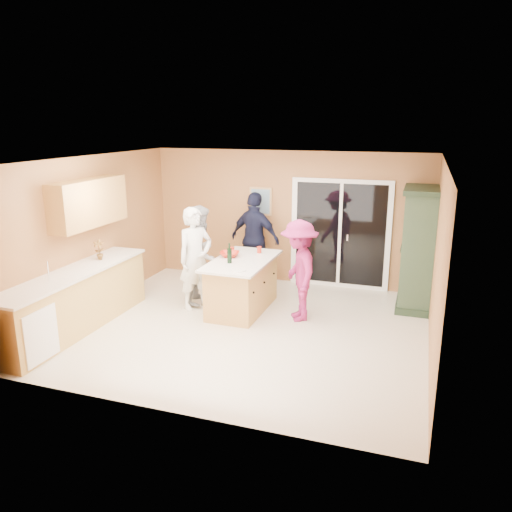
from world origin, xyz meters
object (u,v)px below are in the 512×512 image
(kitchen_island, at_px, (242,286))
(woman_magenta, at_px, (299,271))
(woman_grey, at_px, (201,254))
(green_hutch, at_px, (418,250))
(woman_white, at_px, (195,259))
(woman_navy, at_px, (255,239))

(kitchen_island, xyz_separation_m, woman_magenta, (1.01, -0.09, 0.40))
(woman_magenta, bearing_deg, woman_grey, -123.21)
(kitchen_island, bearing_deg, green_hutch, 22.59)
(green_hutch, bearing_deg, woman_magenta, -146.01)
(kitchen_island, relative_size, woman_white, 0.97)
(green_hutch, distance_m, woman_magenta, 2.16)
(kitchen_island, distance_m, woman_grey, 0.96)
(green_hutch, distance_m, woman_grey, 3.75)
(woman_white, distance_m, woman_navy, 1.64)
(woman_grey, xyz_separation_m, woman_navy, (0.59, 1.23, 0.05))
(woman_white, height_order, woman_navy, woman_navy)
(green_hutch, bearing_deg, kitchen_island, -158.22)
(woman_white, bearing_deg, woman_magenta, -54.58)
(kitchen_island, xyz_separation_m, woman_grey, (-0.83, 0.17, 0.45))
(green_hutch, bearing_deg, woman_white, -160.56)
(kitchen_island, xyz_separation_m, green_hutch, (2.79, 1.11, 0.60))
(kitchen_island, distance_m, woman_magenta, 1.09)
(woman_white, relative_size, woman_navy, 0.96)
(woman_white, bearing_deg, green_hutch, -37.05)
(woman_grey, distance_m, woman_magenta, 1.85)
(woman_navy, bearing_deg, woman_white, 85.44)
(kitchen_island, height_order, green_hutch, green_hutch)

